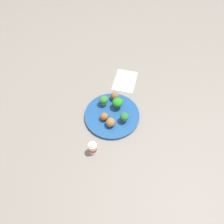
{
  "coord_description": "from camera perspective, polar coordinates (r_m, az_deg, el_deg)",
  "views": [
    {
      "loc": [
        -0.55,
        -0.19,
        0.86
      ],
      "look_at": [
        0.0,
        0.0,
        0.04
      ],
      "focal_mm": 32.31,
      "sensor_mm": 36.0,
      "label": 1
    }
  ],
  "objects": [
    {
      "name": "ground_plane",
      "position": [
        1.04,
        0.0,
        -1.16
      ],
      "size": [
        4.0,
        4.0,
        0.0
      ],
      "primitive_type": "plane",
      "color": "slate"
    },
    {
      "name": "plate",
      "position": [
        1.03,
        0.0,
        -0.91
      ],
      "size": [
        0.28,
        0.28,
        0.02
      ],
      "primitive_type": "cylinder",
      "color": "navy",
      "rests_on": "ground_plane"
    },
    {
      "name": "broccoli_floret_back_left",
      "position": [
        0.98,
        3.53,
        -1.33
      ],
      "size": [
        0.04,
        0.04,
        0.05
      ],
      "color": "#8CB96B",
      "rests_on": "plate"
    },
    {
      "name": "broccoli_floret_far_rim",
      "position": [
        1.02,
        1.59,
        2.71
      ],
      "size": [
        0.05,
        0.05,
        0.06
      ],
      "color": "#A7CA6B",
      "rests_on": "plate"
    },
    {
      "name": "broccoli_floret_mid_right",
      "position": [
        1.04,
        -2.38,
        3.44
      ],
      "size": [
        0.05,
        0.05,
        0.06
      ],
      "color": "#A5C66A",
      "rests_on": "plate"
    },
    {
      "name": "meatball_back_left",
      "position": [
        1.07,
        0.8,
        4.54
      ],
      "size": [
        0.05,
        0.05,
        0.05
      ],
      "primitive_type": "sphere",
      "color": "brown",
      "rests_on": "plate"
    },
    {
      "name": "meatball_front_right",
      "position": [
        0.97,
        -0.43,
        -2.95
      ],
      "size": [
        0.05,
        0.05,
        0.05
      ],
      "primitive_type": "sphere",
      "color": "brown",
      "rests_on": "plate"
    },
    {
      "name": "meatball_near_rim",
      "position": [
        0.99,
        -2.23,
        -1.29
      ],
      "size": [
        0.04,
        0.04,
        0.04
      ],
      "primitive_type": "sphere",
      "color": "brown",
      "rests_on": "plate"
    },
    {
      "name": "napkin",
      "position": [
        1.2,
        3.7,
        8.85
      ],
      "size": [
        0.18,
        0.14,
        0.01
      ],
      "primitive_type": "cube",
      "rotation": [
        0.0,
        0.0,
        0.09
      ],
      "color": "white",
      "rests_on": "ground_plane"
    },
    {
      "name": "fork",
      "position": [
        1.2,
        2.95,
        9.43
      ],
      "size": [
        0.12,
        0.02,
        0.01
      ],
      "color": "silver",
      "rests_on": "napkin"
    },
    {
      "name": "knife",
      "position": [
        1.2,
        4.65,
        9.1
      ],
      "size": [
        0.15,
        0.02,
        0.01
      ],
      "color": "white",
      "rests_on": "napkin"
    },
    {
      "name": "yogurt_bottle",
      "position": [
        0.91,
        -5.46,
        -10.1
      ],
      "size": [
        0.04,
        0.04,
        0.07
      ],
      "color": "white",
      "rests_on": "ground_plane"
    }
  ]
}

